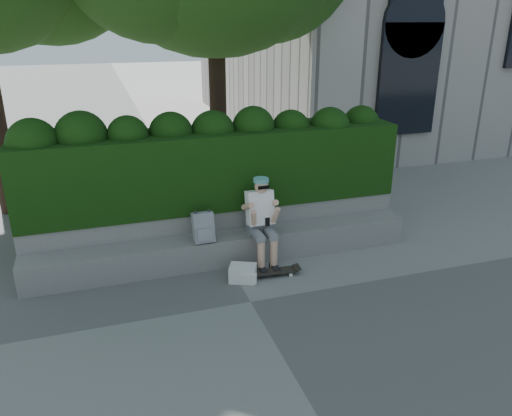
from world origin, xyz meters
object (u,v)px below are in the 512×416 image
object	(u,v)px
backpack_ground	(243,273)
person	(261,218)
backpack_plaid	(203,227)
skateboard	(272,272)

from	to	relation	value
backpack_ground	person	bearing A→B (deg)	72.44
backpack_plaid	backpack_ground	bearing A→B (deg)	-54.58
skateboard	person	bearing A→B (deg)	95.83
person	skateboard	distance (m)	0.83
person	backpack_ground	distance (m)	0.90
person	backpack_ground	world-z (taller)	person
backpack_plaid	backpack_ground	xyz separation A→B (m)	(0.44, -0.56, -0.55)
person	skateboard	xyz separation A→B (m)	(0.01, -0.47, -0.68)
person	backpack_plaid	xyz separation A→B (m)	(-0.88, 0.08, -0.08)
backpack_plaid	backpack_ground	size ratio (longest dim) A/B	1.20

